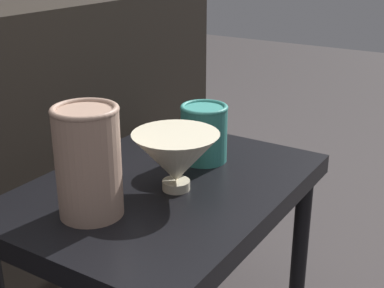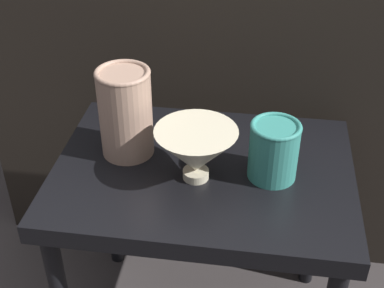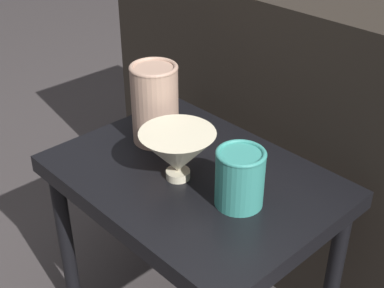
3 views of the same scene
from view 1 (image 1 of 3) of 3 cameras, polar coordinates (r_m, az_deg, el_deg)
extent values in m
cube|color=black|center=(1.02, -2.98, -5.16)|extent=(0.60, 0.44, 0.04)
cylinder|color=black|center=(1.28, 11.30, -12.48)|extent=(0.04, 0.04, 0.45)
cylinder|color=black|center=(1.43, -2.76, -8.29)|extent=(0.04, 0.04, 0.45)
cylinder|color=beige|center=(0.99, -1.70, -4.38)|extent=(0.05, 0.05, 0.02)
cone|color=beige|center=(0.96, -1.74, -1.45)|extent=(0.16, 0.16, 0.09)
cylinder|color=tan|center=(0.88, -10.98, -2.05)|extent=(0.11, 0.11, 0.18)
torus|color=tan|center=(0.85, -11.40, 3.61)|extent=(0.11, 0.11, 0.01)
cylinder|color=teal|center=(1.10, 1.29, 1.06)|extent=(0.10, 0.10, 0.11)
torus|color=teal|center=(1.08, 1.31, 3.91)|extent=(0.10, 0.10, 0.01)
camera|label=2|loc=(0.93, 59.11, 25.39)|focal=50.00mm
camera|label=3|loc=(1.45, 40.86, 24.94)|focal=50.00mm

